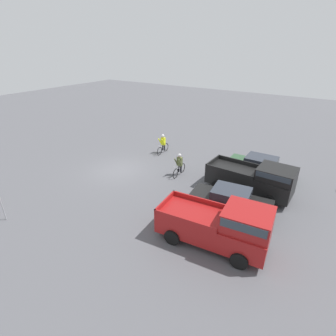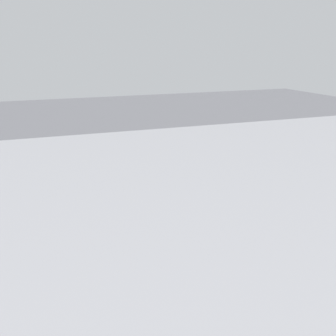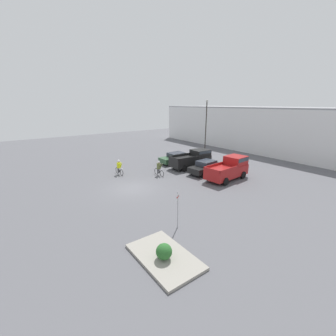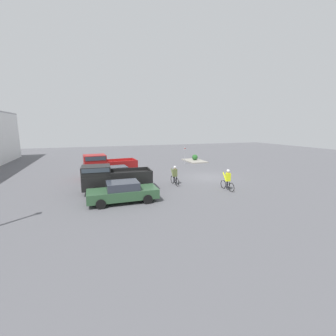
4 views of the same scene
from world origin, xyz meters
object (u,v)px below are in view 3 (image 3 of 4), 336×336
at_px(pickup_truck_1, 229,168).
at_px(cyclist_1, 119,167).
at_px(sedan_0, 176,158).
at_px(fire_lane_sign, 178,207).
at_px(sedan_1, 206,167).
at_px(pickup_truck_0, 193,159).
at_px(lamppost, 206,122).
at_px(cyclist_0, 159,168).
at_px(shrub, 164,252).

xyz_separation_m(pickup_truck_1, cyclist_1, (-8.16, -8.70, -0.30)).
relative_size(sedan_0, fire_lane_sign, 1.88).
bearing_deg(sedan_1, pickup_truck_0, 169.50).
bearing_deg(lamppost, pickup_truck_1, -35.26).
bearing_deg(cyclist_1, fire_lane_sign, -7.91).
bearing_deg(cyclist_0, lamppost, 115.52).
xyz_separation_m(cyclist_0, cyclist_1, (-2.92, -3.37, 0.02)).
bearing_deg(sedan_1, cyclist_1, -123.63).
distance_m(pickup_truck_1, fire_lane_sign, 11.36).
height_order(cyclist_0, cyclist_1, cyclist_1).
xyz_separation_m(pickup_truck_1, shrub, (6.53, -12.97, -0.59)).
bearing_deg(sedan_1, pickup_truck_1, 11.83).
distance_m(lamppost, shrub, 28.36).
bearing_deg(cyclist_1, sedan_1, 56.37).
relative_size(fire_lane_sign, lamppost, 0.30).
bearing_deg(pickup_truck_1, cyclist_0, -134.53).
height_order(lamppost, shrub, lamppost).
bearing_deg(cyclist_0, pickup_truck_0, 93.29).
bearing_deg(sedan_0, cyclist_0, -57.44).
distance_m(pickup_truck_0, pickup_truck_1, 5.55).
distance_m(pickup_truck_1, cyclist_0, 7.48).
relative_size(pickup_truck_0, pickup_truck_1, 1.01).
bearing_deg(lamppost, sedan_1, -44.67).
height_order(sedan_1, lamppost, lamppost).
bearing_deg(lamppost, shrub, -49.34).
relative_size(sedan_0, lamppost, 0.56).
distance_m(cyclist_0, fire_lane_sign, 10.97).
distance_m(sedan_1, pickup_truck_1, 2.85).
height_order(sedan_0, fire_lane_sign, fire_lane_sign).
distance_m(cyclist_1, shrub, 15.30).
bearing_deg(fire_lane_sign, pickup_truck_0, 133.88).
xyz_separation_m(sedan_0, pickup_truck_0, (2.82, 0.38, 0.38)).
bearing_deg(cyclist_1, sedan_0, 91.39).
bearing_deg(cyclist_1, shrub, -16.22).
xyz_separation_m(sedan_1, cyclist_1, (-5.40, -8.12, 0.12)).
bearing_deg(pickup_truck_0, cyclist_1, -106.86).
xyz_separation_m(sedan_0, shrub, (14.89, -12.52, -0.14)).
bearing_deg(shrub, pickup_truck_0, 133.08).
bearing_deg(sedan_0, cyclist_1, -88.61).
relative_size(cyclist_0, cyclist_1, 0.98).
bearing_deg(fire_lane_sign, sedan_1, 126.12).
distance_m(sedan_1, cyclist_1, 9.75).
relative_size(pickup_truck_1, lamppost, 0.64).
bearing_deg(cyclist_0, cyclist_1, -130.93).
xyz_separation_m(sedan_0, cyclist_0, (3.12, -4.88, 0.13)).
relative_size(sedan_0, sedan_1, 1.00).
bearing_deg(fire_lane_sign, sedan_0, 142.00).
xyz_separation_m(sedan_0, fire_lane_sign, (12.80, -10.00, 0.78)).
height_order(sedan_0, lamppost, lamppost).
bearing_deg(pickup_truck_0, shrub, -46.92).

